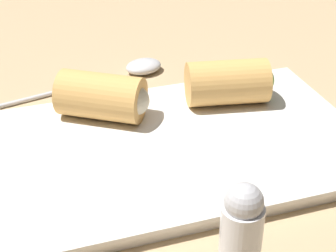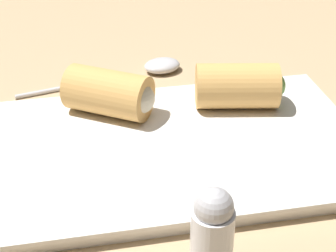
% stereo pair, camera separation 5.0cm
% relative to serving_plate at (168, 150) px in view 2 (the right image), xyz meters
% --- Properties ---
extents(table_surface, '(1.80, 1.40, 0.02)m').
position_rel_serving_plate_xyz_m(table_surface, '(-0.02, -0.02, -0.02)').
color(table_surface, tan).
rests_on(table_surface, ground).
extents(serving_plate, '(0.35, 0.21, 0.01)m').
position_rel_serving_plate_xyz_m(serving_plate, '(0.00, 0.00, 0.00)').
color(serving_plate, white).
rests_on(serving_plate, table_surface).
extents(roll_front_left, '(0.09, 0.06, 0.04)m').
position_rel_serving_plate_xyz_m(roll_front_left, '(-0.08, -0.05, 0.03)').
color(roll_front_left, '#DBA356').
rests_on(roll_front_left, serving_plate).
extents(roll_front_right, '(0.09, 0.08, 0.04)m').
position_rel_serving_plate_xyz_m(roll_front_right, '(0.04, -0.06, 0.03)').
color(roll_front_right, '#DBA356').
rests_on(roll_front_right, serving_plate).
extents(spoon, '(0.19, 0.06, 0.01)m').
position_rel_serving_plate_xyz_m(spoon, '(-0.01, -0.17, -0.00)').
color(spoon, silver).
rests_on(spoon, table_surface).
extents(salt_shaker, '(0.03, 0.03, 0.08)m').
position_rel_serving_plate_xyz_m(salt_shaker, '(0.00, 0.16, 0.03)').
color(salt_shaker, silver).
rests_on(salt_shaker, table_surface).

